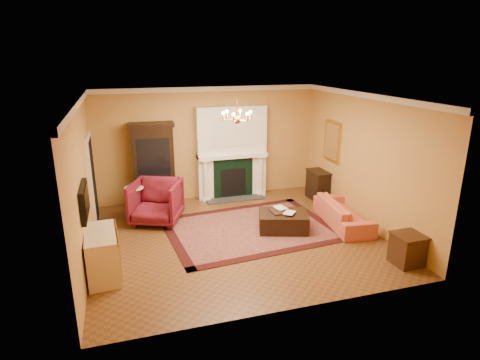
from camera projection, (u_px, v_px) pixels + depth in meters
name	position (u px, v px, depth m)	size (l,w,h in m)	color
floor	(237.00, 237.00, 8.73)	(6.00, 5.50, 0.02)	brown
ceiling	(237.00, 96.00, 7.82)	(6.00, 5.50, 0.02)	white
wall_back	(208.00, 143.00, 10.80)	(6.00, 0.02, 3.00)	#B38B40
wall_front	(291.00, 221.00, 5.75)	(6.00, 0.02, 3.00)	#B38B40
wall_left	(82.00, 183.00, 7.45)	(0.02, 5.50, 3.00)	#B38B40
wall_right	(364.00, 160.00, 9.10)	(0.02, 5.50, 3.00)	#B38B40
fireplace	(232.00, 154.00, 10.88)	(1.90, 0.70, 2.50)	white
crown_molding	(225.00, 95.00, 8.72)	(6.00, 5.50, 0.12)	silver
doorway	(92.00, 180.00, 9.15)	(0.08, 1.05, 2.10)	silver
tv_panel	(84.00, 201.00, 6.96)	(0.09, 0.95, 0.58)	black
gilt_mirror	(332.00, 141.00, 10.33)	(0.06, 0.76, 1.05)	gold
chandelier	(237.00, 117.00, 7.94)	(0.63, 0.55, 0.53)	#C68936
oriental_rug	(250.00, 228.00, 9.11)	(3.66, 2.75, 0.01)	#480F1C
china_cabinet	(154.00, 167.00, 10.28)	(1.04, 0.47, 2.08)	black
wingback_armchair	(156.00, 200.00, 9.33)	(1.07, 1.01, 1.11)	maroon
pedestal_table	(135.00, 200.00, 9.57)	(0.44, 0.44, 0.79)	black
commode	(103.00, 254.00, 7.07)	(0.53, 1.12, 0.84)	beige
coral_sofa	(343.00, 209.00, 9.26)	(1.94, 0.57, 0.76)	#BE4C3C
end_table	(407.00, 250.00, 7.51)	(0.49, 0.49, 0.57)	#3A1F0F
console_table	(318.00, 186.00, 10.91)	(0.39, 0.68, 0.76)	black
leather_ottoman	(283.00, 221.00, 8.99)	(1.07, 0.78, 0.40)	black
ottoman_tray	(282.00, 211.00, 8.99)	(0.48, 0.37, 0.03)	black
book_a	(276.00, 203.00, 9.01)	(0.22, 0.03, 0.30)	gray
book_b	(285.00, 206.00, 8.83)	(0.21, 0.02, 0.29)	gray
topiary_left	(211.00, 147.00, 10.61)	(0.14, 0.14, 0.38)	gray
topiary_right	(250.00, 144.00, 10.90)	(0.16, 0.16, 0.43)	gray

